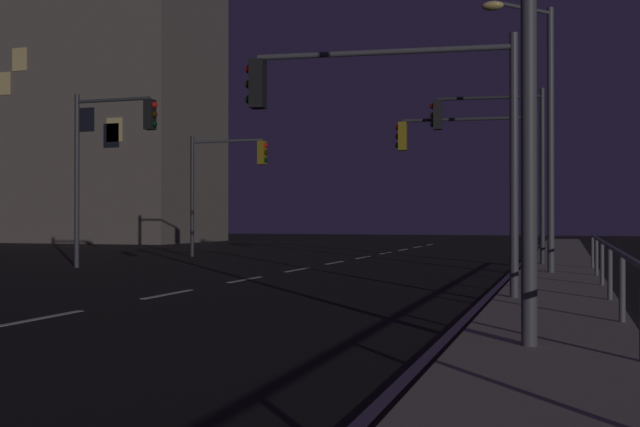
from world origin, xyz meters
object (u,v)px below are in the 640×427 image
at_px(traffic_light_mid_left, 225,171).
at_px(street_lamp_mid_block, 540,110).
at_px(traffic_light_mid_right, 494,142).
at_px(building_distant, 101,67).
at_px(traffic_light_near_left, 109,146).
at_px(traffic_light_far_left, 470,155).
at_px(traffic_light_overhead_east, 385,110).

xyz_separation_m(traffic_light_mid_left, street_lamp_mid_block, (12.73, -7.41, 0.94)).
bearing_deg(traffic_light_mid_right, building_distant, 144.58).
relative_size(traffic_light_mid_right, building_distant, 0.23).
relative_size(traffic_light_near_left, street_lamp_mid_block, 0.79).
distance_m(traffic_light_far_left, traffic_light_overhead_east, 11.28).
height_order(traffic_light_near_left, street_lamp_mid_block, street_lamp_mid_block).
bearing_deg(street_lamp_mid_block, traffic_light_mid_left, 149.79).
distance_m(traffic_light_mid_left, street_lamp_mid_block, 14.76).
distance_m(traffic_light_mid_right, traffic_light_mid_left, 11.69).
bearing_deg(traffic_light_near_left, traffic_light_mid_right, 19.42).
xyz_separation_m(traffic_light_mid_right, traffic_light_far_left, (-0.80, 0.34, -0.37)).
bearing_deg(traffic_light_far_left, traffic_light_mid_left, 163.63).
distance_m(traffic_light_mid_left, traffic_light_overhead_east, 17.54).
xyz_separation_m(traffic_light_mid_right, traffic_light_overhead_east, (-1.06, -10.94, -0.44)).
bearing_deg(traffic_light_far_left, street_lamp_mid_block, -61.70).
relative_size(traffic_light_near_left, traffic_light_overhead_east, 1.09).
bearing_deg(building_distant, traffic_light_mid_right, -35.42).
bearing_deg(traffic_light_near_left, traffic_light_overhead_east, -32.65).
bearing_deg(street_lamp_mid_block, building_distant, 141.09).
bearing_deg(traffic_light_near_left, building_distant, 124.90).
bearing_deg(traffic_light_mid_left, traffic_light_far_left, -16.37).
distance_m(traffic_light_mid_right, street_lamp_mid_block, 4.33).
height_order(traffic_light_mid_left, building_distant, building_distant).
bearing_deg(traffic_light_overhead_east, street_lamp_mid_block, 69.31).
height_order(traffic_light_mid_right, traffic_light_far_left, traffic_light_mid_right).
height_order(traffic_light_mid_right, traffic_light_overhead_east, traffic_light_mid_right).
distance_m(traffic_light_mid_right, building_distant, 36.45).
xyz_separation_m(traffic_light_far_left, street_lamp_mid_block, (2.35, -4.36, 0.77)).
bearing_deg(street_lamp_mid_block, traffic_light_far_left, 118.30).
bearing_deg(traffic_light_far_left, traffic_light_mid_right, -22.79).
xyz_separation_m(traffic_light_near_left, traffic_light_mid_left, (0.52, 7.51, -0.37)).
xyz_separation_m(traffic_light_overhead_east, street_lamp_mid_block, (2.61, 6.91, 0.84)).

